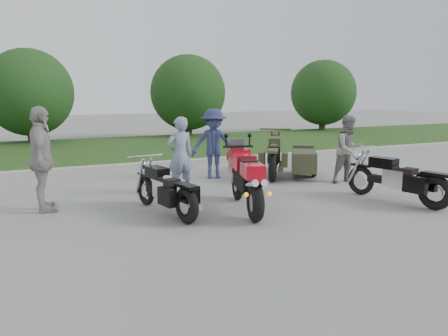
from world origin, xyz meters
name	(u,v)px	position (x,y,z in m)	size (l,w,h in m)	color
ground	(242,219)	(0.00, 0.00, 0.00)	(80.00, 80.00, 0.00)	gray
curb	(150,165)	(0.00, 6.00, 0.07)	(60.00, 0.30, 0.15)	#A29F98
grass_strip	(121,149)	(0.00, 10.15, 0.07)	(60.00, 8.00, 0.14)	#36571D
tree_mid_left	(29,93)	(-3.00, 13.50, 2.19)	(3.60, 3.60, 4.00)	#3F2B1C
tree_mid_right	(188,93)	(4.00, 13.50, 2.19)	(3.60, 3.60, 4.00)	#3F2B1C
tree_far_right	(323,93)	(12.00, 13.50, 2.19)	(3.60, 3.60, 4.00)	#3F2B1C
sportbike_red	(246,178)	(0.33, 0.50, 0.63)	(0.82, 2.21, 1.07)	black
cruiser_left	(167,192)	(-1.08, 0.84, 0.42)	(0.64, 2.13, 0.83)	black
cruiser_right	(400,181)	(3.41, -0.26, 0.44)	(0.75, 2.23, 0.87)	black
cruiser_sidecar	(291,159)	(3.00, 3.02, 0.46)	(2.02, 2.39, 0.99)	black
person_stripe	(180,155)	(-0.30, 2.37, 0.84)	(0.61, 0.40, 1.68)	#788AA4
person_grey	(349,149)	(3.81, 1.74, 0.83)	(0.80, 0.63, 1.65)	gray
person_denim	(214,144)	(1.06, 3.67, 0.89)	(1.15, 0.66, 1.79)	navy
person_back	(42,160)	(-3.08, 2.02, 0.97)	(1.14, 0.47, 1.95)	#9A9A95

